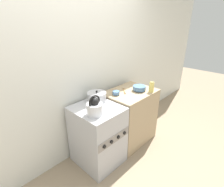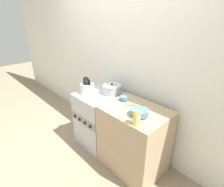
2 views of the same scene
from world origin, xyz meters
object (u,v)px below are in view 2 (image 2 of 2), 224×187
at_px(storage_jar, 137,118).
at_px(small_ceramic_bowl, 124,98).
at_px(cooking_pot, 112,89).
at_px(stove, 100,119).
at_px(enamel_bowl, 140,112).
at_px(kettle, 87,87).

bearing_deg(storage_jar, small_ceramic_bowl, 146.03).
height_order(cooking_pot, storage_jar, storage_jar).
distance_m(stove, small_ceramic_bowl, 0.64).
height_order(enamel_bowl, storage_jar, storage_jar).
bearing_deg(stove, cooking_pot, 47.06).
height_order(kettle, cooking_pot, kettle).
xyz_separation_m(cooking_pot, enamel_bowl, (0.66, -0.22, 0.00)).
xyz_separation_m(cooking_pot, storage_jar, (0.74, -0.38, 0.04)).
distance_m(small_ceramic_bowl, storage_jar, 0.54).
bearing_deg(small_ceramic_bowl, cooking_pot, 165.57).
relative_size(kettle, cooking_pot, 0.96).
xyz_separation_m(enamel_bowl, storage_jar, (0.08, -0.16, 0.03)).
bearing_deg(storage_jar, kettle, 172.22).
bearing_deg(small_ceramic_bowl, stove, -172.27).
distance_m(kettle, small_ceramic_bowl, 0.57).
bearing_deg(small_ceramic_bowl, storage_jar, -33.97).
xyz_separation_m(kettle, cooking_pot, (0.25, 0.24, -0.03)).
bearing_deg(stove, small_ceramic_bowl, 7.73).
xyz_separation_m(kettle, enamel_bowl, (0.91, 0.02, -0.02)).
bearing_deg(kettle, cooking_pot, 44.36).
relative_size(stove, enamel_bowl, 4.29).
distance_m(enamel_bowl, storage_jar, 0.18).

